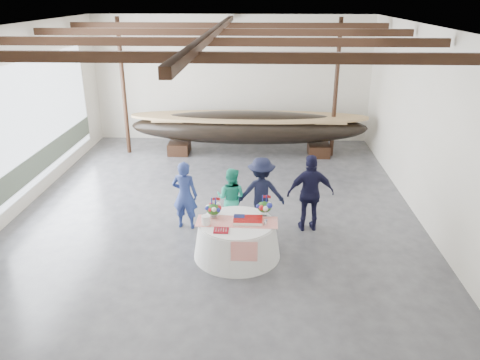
{
  "coord_description": "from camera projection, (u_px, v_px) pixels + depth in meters",
  "views": [
    {
      "loc": [
        1.07,
        -11.07,
        5.22
      ],
      "look_at": [
        0.61,
        -1.02,
        1.16
      ],
      "focal_mm": 35.0,
      "sensor_mm": 36.0,
      "label": 1
    }
  ],
  "objects": [
    {
      "name": "guest_man_right",
      "position": [
        311.0,
        193.0,
        10.72
      ],
      "size": [
        1.12,
        0.56,
        1.84
      ],
      "primitive_type": "imported",
      "rotation": [
        0.0,
        0.0,
        3.25
      ],
      "color": "black",
      "rests_on": "ground"
    },
    {
      "name": "guest_woman_teal",
      "position": [
        231.0,
        198.0,
        10.93
      ],
      "size": [
        0.85,
        0.74,
        1.47
      ],
      "primitive_type": "imported",
      "rotation": [
        0.0,
        0.0,
        2.85
      ],
      "color": "#1E9F7D",
      "rests_on": "ground"
    },
    {
      "name": "pavilion_structure",
      "position": [
        218.0,
        45.0,
        11.45
      ],
      "size": [
        9.8,
        11.76,
        4.5
      ],
      "color": "black",
      "rests_on": "ground"
    },
    {
      "name": "guest_woman_blue",
      "position": [
        185.0,
        195.0,
        10.87
      ],
      "size": [
        0.65,
        0.47,
        1.65
      ],
      "primitive_type": "imported",
      "rotation": [
        0.0,
        0.0,
        3.01
      ],
      "color": "navy",
      "rests_on": "ground"
    },
    {
      "name": "banquet_table",
      "position": [
        237.0,
        238.0,
        9.84
      ],
      "size": [
        1.83,
        1.83,
        0.79
      ],
      "color": "white",
      "rests_on": "ground"
    },
    {
      "name": "floor",
      "position": [
        218.0,
        206.0,
        12.25
      ],
      "size": [
        10.0,
        12.0,
        0.01
      ],
      "primitive_type": "cube",
      "color": "#3D3D42",
      "rests_on": "ground"
    },
    {
      "name": "guest_man_left",
      "position": [
        261.0,
        192.0,
        10.93
      ],
      "size": [
        1.13,
        0.68,
        1.71
      ],
      "primitive_type": "imported",
      "rotation": [
        0.0,
        0.0,
        3.18
      ],
      "color": "black",
      "rests_on": "ground"
    },
    {
      "name": "wall_back",
      "position": [
        232.0,
        80.0,
        16.97
      ],
      "size": [
        10.0,
        0.02,
        4.5
      ],
      "primitive_type": "cube",
      "color": "silver",
      "rests_on": "ground"
    },
    {
      "name": "tabletop_items",
      "position": [
        237.0,
        212.0,
        9.78
      ],
      "size": [
        1.7,
        1.01,
        0.4
      ],
      "color": "red",
      "rests_on": "banquet_table"
    },
    {
      "name": "wall_front",
      "position": [
        173.0,
        247.0,
        5.85
      ],
      "size": [
        10.0,
        0.02,
        4.5
      ],
      "primitive_type": "cube",
      "color": "silver",
      "rests_on": "ground"
    },
    {
      "name": "wall_right",
      "position": [
        424.0,
        125.0,
        11.2
      ],
      "size": [
        0.02,
        12.0,
        4.5
      ],
      "primitive_type": "cube",
      "color": "silver",
      "rests_on": "ground"
    },
    {
      "name": "wall_left",
      "position": [
        17.0,
        120.0,
        11.62
      ],
      "size": [
        0.02,
        12.0,
        4.5
      ],
      "primitive_type": "cube",
      "color": "silver",
      "rests_on": "ground"
    },
    {
      "name": "open_bay",
      "position": [
        39.0,
        126.0,
        12.7
      ],
      "size": [
        0.03,
        7.0,
        3.2
      ],
      "color": "silver",
      "rests_on": "ground"
    },
    {
      "name": "ceiling",
      "position": [
        215.0,
        26.0,
        10.57
      ],
      "size": [
        10.0,
        12.0,
        0.01
      ],
      "primitive_type": "cube",
      "color": "white",
      "rests_on": "wall_back"
    },
    {
      "name": "longboat_display",
      "position": [
        249.0,
        127.0,
        15.82
      ],
      "size": [
        7.99,
        1.6,
        1.5
      ],
      "color": "black",
      "rests_on": "ground"
    }
  ]
}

